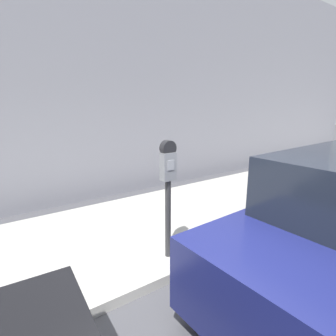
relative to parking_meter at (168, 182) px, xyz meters
The scene contains 5 objects.
ground_plane 1.71m from the parking_meter, 108.05° to the right, with size 60.00×60.00×0.00m, color #47474C.
sidewalk 1.58m from the parking_meter, 109.87° to the left, with size 24.00×2.80×0.13m.
building_facade 3.71m from the parking_meter, 96.64° to the left, with size 24.00×0.30×5.91m.
parking_meter is the anchor object (origin of this frame).
fire_hydrant 3.57m from the parking_meter, ahead, with size 0.21×0.21×0.73m.
Camera 1 is at (-1.46, -1.51, 2.17)m, focal length 28.00 mm.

